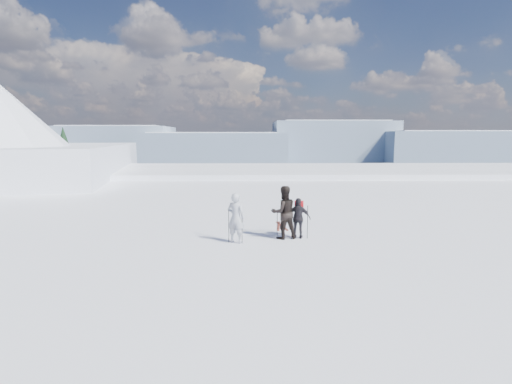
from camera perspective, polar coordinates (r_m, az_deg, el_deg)
The scene contains 9 objects.
lake_basin at distance 44.08m, azimuth 2.48°, elevation -5.67°, with size 820.00×820.00×71.62m.
far_mountain_range at distance 468.80m, azimuth 2.73°, elevation 6.49°, with size 770.00×110.00×53.00m.
near_ridge at distance 48.88m, azimuth -30.30°, elevation -1.80°, with size 31.37×35.68×25.62m.
skier_grey at distance 14.39m, azimuth -2.91°, elevation -3.71°, with size 0.67×0.44×1.83m, color #A1A4AF.
skier_dark at distance 14.96m, azimuth 3.98°, elevation -2.93°, with size 0.97×0.76×2.00m, color black.
skier_pack at distance 15.11m, azimuth 6.09°, elevation -3.75°, with size 0.90×0.37×1.53m, color black.
backpack at distance 15.19m, azimuth 6.22°, elevation 0.06°, with size 0.33×0.18×0.42m, color red.
ski_poles at distance 14.76m, azimuth 2.61°, elevation -4.66°, with size 2.96×0.68×1.26m.
skis_loose at distance 17.20m, azimuth 3.50°, elevation -4.86°, with size 0.47×1.70×0.03m.
Camera 1 is at (-2.83, -12.77, 3.79)m, focal length 28.00 mm.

